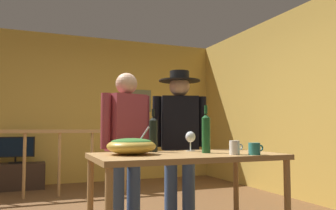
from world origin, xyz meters
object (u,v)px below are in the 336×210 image
Objects in this scene: person_standing_right at (180,134)px; wine_bottle_green at (206,133)px; tv_console at (15,176)px; salad_bowl at (131,145)px; wine_bottle_dark at (153,134)px; mug_teal at (255,149)px; stair_railing at (57,153)px; mug_white at (235,148)px; serving_table at (186,163)px; person_standing_left at (126,139)px; wine_glass at (190,138)px; framed_picture at (141,101)px; flat_screen_tv at (16,148)px.

wine_bottle_green is at bearing 99.65° from person_standing_right.
tv_console is 2.43× the size of salad_bowl.
wine_bottle_dark is 0.94× the size of wine_bottle_green.
tv_console is 4.32m from mug_teal.
person_standing_right is (1.05, -2.01, 0.30)m from stair_railing.
salad_bowl is at bearing -140.56° from wine_bottle_dark.
salad_bowl is 0.77m from mug_white.
wine_bottle_dark is at bearing 123.73° from serving_table.
person_standing_right is at bearing 82.21° from wine_bottle_green.
wine_bottle_dark is 0.24× the size of person_standing_left.
person_standing_left is at bearing 121.24° from wine_bottle_green.
mug_teal is at bearing -52.58° from wine_bottle_green.
serving_table is at bearing -8.77° from salad_bowl.
wine_glass is at bearing 57.42° from serving_table.
mug_teal is (0.84, -0.37, -0.02)m from salad_bowl.
mug_white is (-0.12, 0.08, 0.01)m from mug_teal.
framed_picture is 2.15m from stair_railing.
person_standing_left is at bearing 120.14° from mug_white.
stair_railing is 3.21× the size of tv_console.
wine_bottle_green is (1.52, -3.56, 0.27)m from flat_screen_tv.
flat_screen_tv is at bearing -171.66° from framed_picture.
person_standing_left is (0.14, 0.69, 0.02)m from salad_bowl.
serving_table is at bearing -179.23° from wine_bottle_green.
wine_bottle_green is at bearing 116.41° from mug_white.
tv_console is at bearing 113.24° from mug_white.
serving_table is 3.76× the size of wine_bottle_green.
wine_glass is at bearing 106.83° from mug_white.
framed_picture is at bearing -127.21° from person_standing_left.
wine_glass is 0.11× the size of person_standing_right.
wine_bottle_green reaches higher than flat_screen_tv.
framed_picture is at bearing 82.37° from mug_white.
mug_teal is (0.41, -0.31, 0.12)m from serving_table.
framed_picture is 4.20m from mug_white.
person_standing_right is at bearing 76.05° from wine_glass.
stair_railing reaches higher than wine_glass.
stair_railing reaches higher than flat_screen_tv.
mug_white is (0.47, -0.50, -0.10)m from wine_bottle_dark.
wine_bottle_green reaches higher than tv_console.
salad_bowl is (0.34, -2.70, 0.23)m from stair_railing.
flat_screen_tv is 3.50m from wine_bottle_dark.
serving_table is (0.77, -2.76, 0.09)m from stair_railing.
wine_bottle_green reaches higher than wine_glass.
serving_table is 3.87× the size of salad_bowl.
mug_white reaches higher than mug_teal.
person_standing_left is (-1.12, -3.12, -0.64)m from framed_picture.
salad_bowl is at bearing 60.95° from person_standing_left.
mug_teal is 1.27m from person_standing_left.
wine_bottle_green reaches higher than serving_table.
serving_table is 0.39m from mug_white.
tv_console is 3.70m from salad_bowl.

